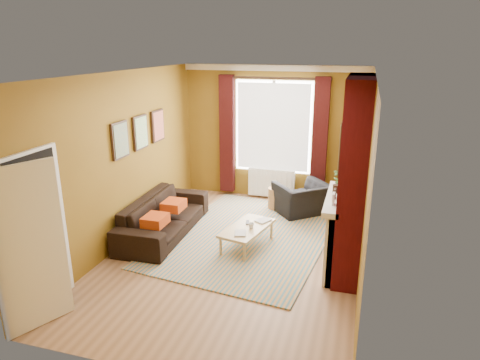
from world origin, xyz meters
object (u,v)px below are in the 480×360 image
Objects in this scene: sofa at (164,216)px; armchair at (302,199)px; coffee_table at (247,229)px; wicker_stool at (277,198)px; floor_lamp at (348,145)px.

armchair is (2.18, 1.60, -0.02)m from sofa.
coffee_table is (-0.64, -1.71, 0.01)m from armchair.
floor_lamp reaches higher than wicker_stool.
armchair is 0.56× the size of floor_lamp.
wicker_stool is (0.12, 1.82, -0.10)m from coffee_table.
sofa is at bearing -3.53° from armchair.
coffee_table is at bearing -124.84° from floor_lamp.
coffee_table is 2.51× the size of wicker_stool.
sofa is at bearing -146.65° from floor_lamp.
wicker_stool is at bearing -45.46° from sofa.
floor_lamp reaches higher than sofa.
armchair is at bearing -156.06° from floor_lamp.
sofa is 1.31× the size of floor_lamp.
floor_lamp reaches higher than armchair.
wicker_stool is at bearing -52.46° from armchair.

